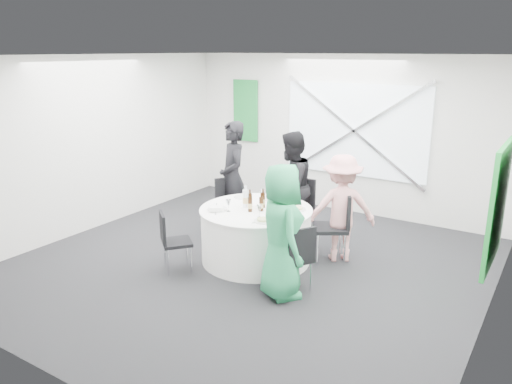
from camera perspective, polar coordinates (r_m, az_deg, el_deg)
The scene contains 47 objects.
floor at distance 6.98m, azimuth -0.89°, elevation -8.30°, with size 6.00×6.00×0.00m, color black.
ceiling at distance 6.36m, azimuth -1.00°, elevation 15.34°, with size 6.00×6.00×0.00m, color white.
wall_back at distance 9.14m, azimuth 9.55°, elevation 6.52°, with size 6.00×6.00×0.00m, color silver.
wall_front at distance 4.45m, azimuth -22.81°, elevation -4.65°, with size 6.00×6.00×0.00m, color silver.
wall_left at distance 8.53m, azimuth -18.09°, elevation 5.27°, with size 6.00×6.00×0.00m, color silver.
wall_right at distance 5.53m, azimuth 25.98°, elevation -1.12°, with size 6.00×6.00×0.00m, color silver.
window_panel at distance 8.97m, azimuth 11.24°, elevation 6.91°, with size 2.60×0.03×1.60m, color white.
window_brace_a at distance 8.94m, azimuth 11.15°, elevation 6.88°, with size 0.05×0.05×3.16m, color silver.
window_brace_b at distance 8.94m, azimuth 11.15°, elevation 6.88°, with size 0.05×0.05×3.16m, color silver.
green_banner at distance 10.00m, azimuth -1.21°, elevation 9.27°, with size 0.55×0.04×1.20m, color #166E33.
green_sign at distance 6.17m, azimuth 25.92°, elevation -1.41°, with size 0.05×1.20×1.40m, color #17802B.
banquet_table at distance 6.99m, azimuth 0.00°, elevation -4.89°, with size 1.56×1.56×0.76m.
chair_back at distance 7.75m, azimuth 4.94°, elevation -1.39°, with size 0.48×0.49×0.96m.
chair_back_left at distance 7.94m, azimuth -3.08°, elevation -1.16°, with size 0.58×0.57×0.91m.
chair_back_right at distance 7.01m, azimuth 9.26°, elevation -3.31°, with size 0.62×0.62×0.99m.
chair_front_right at distance 6.06m, azimuth 4.71°, elevation -7.09°, with size 0.54×0.53×0.86m.
chair_front_left at distance 6.71m, azimuth -9.68°, elevation -5.16°, with size 0.53×0.53×0.82m.
person_man_back_left at distance 7.95m, azimuth -2.67°, elevation 1.64°, with size 0.66×0.43×1.80m, color black.
person_man_back at distance 7.70m, azimuth 4.00°, elevation 0.69°, with size 0.82×0.45×1.69m, color black.
person_woman_pink at distance 7.00m, azimuth 9.71°, elevation -1.83°, with size 0.98×0.45×1.51m, color pink.
person_woman_green at distance 5.88m, azimuth 2.92°, elevation -4.54°, with size 0.80×0.52×1.63m, color #28935A.
plate_back at distance 7.32m, azimuth 1.62°, elevation -0.72°, with size 0.26×0.26×0.01m.
plate_back_left at distance 7.38m, azimuth -1.54°, elevation -0.58°, with size 0.25×0.25×0.01m.
plate_back_right at distance 6.84m, azimuth 4.60°, elevation -1.91°, with size 0.27×0.27×0.04m.
plate_front_right at distance 6.36m, azimuth 0.84°, elevation -3.25°, with size 0.25×0.25×0.04m.
plate_front_left at distance 6.85m, azimuth -4.43°, elevation -1.95°, with size 0.27×0.27×0.01m.
napkin at distance 6.77m, azimuth -4.57°, elevation -1.88°, with size 0.19×0.13×0.05m, color white.
beer_bottle_a at distance 6.93m, azimuth -0.69°, elevation -0.95°, with size 0.06×0.06×0.25m.
beer_bottle_b at distance 6.89m, azimuth 0.80°, elevation -0.95°, with size 0.06×0.06×0.27m.
beer_bottle_c at distance 6.75m, azimuth 0.61°, elevation -1.40°, with size 0.06×0.06×0.25m.
beer_bottle_d at distance 6.72m, azimuth -0.68°, elevation -1.44°, with size 0.06×0.06×0.26m.
green_water_bottle at distance 6.76m, azimuth 1.80°, elevation -1.22°, with size 0.08×0.08×0.29m.
clear_water_bottle at distance 6.90m, azimuth -1.20°, elevation -0.76°, with size 0.08×0.08×0.31m.
wine_glass_a at distance 6.83m, azimuth 3.06°, elevation -0.95°, with size 0.07×0.07×0.17m.
wine_glass_b at distance 7.05m, azimuth 2.56°, elevation -0.40°, with size 0.07×0.07×0.17m.
wine_glass_c at distance 6.73m, azimuth -3.17°, elevation -1.22°, with size 0.07×0.07×0.17m.
wine_glass_d at distance 6.66m, azimuth 3.21°, elevation -1.39°, with size 0.07×0.07×0.17m.
wine_glass_e at distance 7.17m, azimuth 0.69°, elevation -0.09°, with size 0.07×0.07×0.17m.
wine_glass_f at distance 6.48m, azimuth 0.38°, elevation -1.87°, with size 0.07×0.07×0.17m.
fork_a at distance 6.74m, azimuth 4.72°, elevation -2.30°, with size 0.01×0.15×0.01m, color silver.
knife_a at distance 7.03m, azimuth 4.55°, elevation -1.53°, with size 0.01×0.15×0.01m, color silver.
fork_b at distance 7.03m, azimuth -4.53°, elevation -1.51°, with size 0.01×0.15×0.01m, color silver.
knife_b at distance 6.70m, azimuth -4.63°, elevation -2.42°, with size 0.01×0.15×0.01m, color silver.
fork_c at distance 7.22m, azimuth 3.59°, elevation -1.03°, with size 0.01×0.15×0.01m, color silver.
knife_c at distance 7.39m, azimuth 1.32°, elevation -0.59°, with size 0.01×0.15×0.01m, color silver.
fork_d at distance 6.32m, azimuth 0.05°, elevation -3.51°, with size 0.01×0.15×0.01m, color silver.
knife_d at distance 6.42m, azimuth 2.87°, elevation -3.22°, with size 0.01×0.15×0.01m, color silver.
Camera 1 is at (3.51, -5.30, 2.88)m, focal length 35.00 mm.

